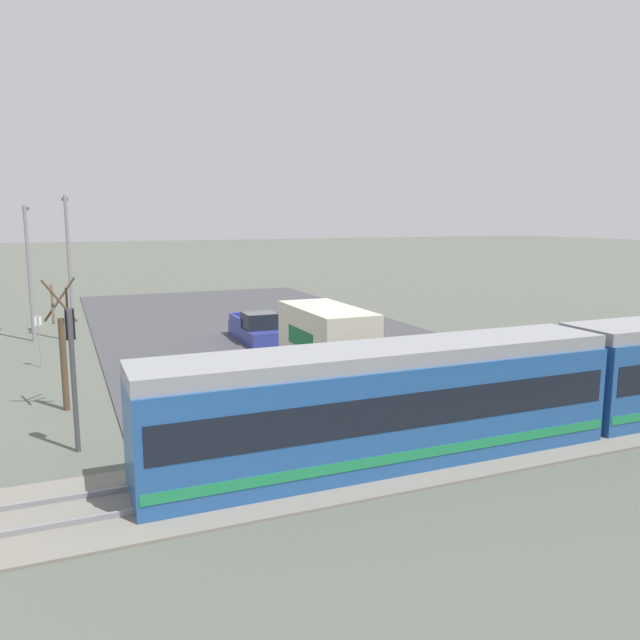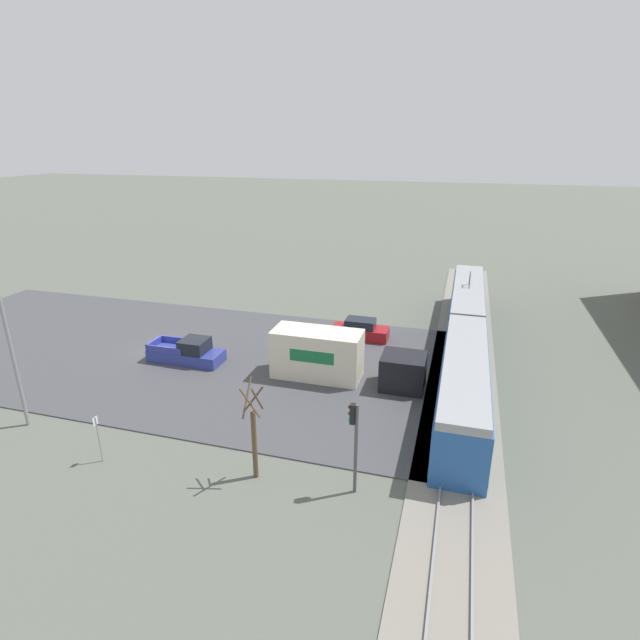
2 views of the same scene
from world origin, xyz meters
The scene contains 12 objects.
ground_plane centered at (0.00, 0.00, 0.00)m, with size 320.00×320.00×0.00m, color #565B51.
road_surface centered at (0.00, 0.00, 0.04)m, with size 20.15×45.87×0.08m.
rail_bed centered at (0.00, 21.91, 0.05)m, with size 63.75×4.40×0.22m.
light_rail_tram centered at (-4.51, 21.91, 1.77)m, with size 29.79×2.67×4.62m.
box_truck centered at (0.81, 13.85, 1.58)m, with size 2.56×10.09×3.25m.
pickup_truck centered at (1.15, 2.84, 0.74)m, with size 2.02×5.36×1.76m.
sedan_car_0 centered at (-6.65, 13.85, 0.74)m, with size 1.79×4.47×1.60m.
traffic_light_pole centered at (11.51, 17.35, 2.97)m, with size 0.28×0.47×4.53m.
street_tree centered at (11.76, 12.66, 2.31)m, with size 1.20×0.99×5.07m.
street_lamp_near_crossing centered at (11.12, -1.71, 4.90)m, with size 0.36×1.95×8.54m.
street_lamp_mid_block centered at (13.32, -2.74, 4.61)m, with size 0.36×1.95×7.97m.
no_parking_sign centered at (12.81, 4.78, 1.53)m, with size 0.32×0.08×2.53m.
Camera 1 is at (11.72, 37.65, 7.32)m, focal length 35.00 mm.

